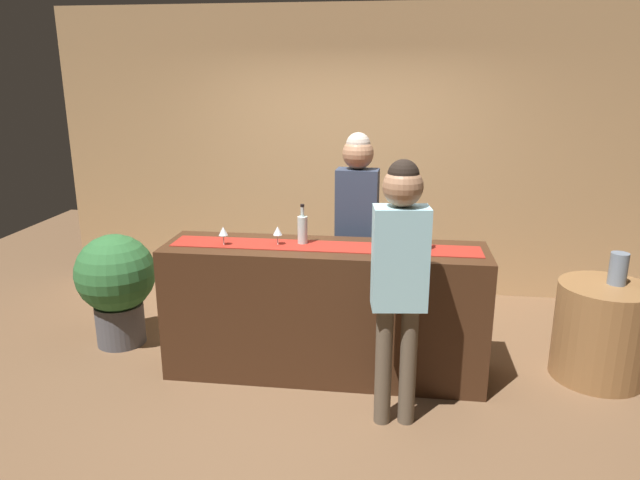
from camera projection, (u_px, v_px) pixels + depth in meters
ground_plane at (324, 371)px, 4.53m from camera, size 10.00×10.00×0.00m
back_wall at (347, 154)px, 5.95m from camera, size 6.00×0.12×2.90m
bar_counter at (324, 311)px, 4.40m from camera, size 2.39×0.60×1.01m
counter_runner_cloth at (324, 246)px, 4.25m from camera, size 2.27×0.28×0.01m
wine_bottle_amber at (424, 235)px, 4.13m from camera, size 0.07×0.07×0.30m
wine_bottle_clear at (302, 229)px, 4.29m from camera, size 0.07×0.07×0.30m
wine_glass_near_customer at (278, 231)px, 4.26m from camera, size 0.07×0.07×0.14m
wine_glass_mid_counter at (223, 232)px, 4.26m from camera, size 0.07×0.07×0.14m
bartender at (357, 215)px, 4.75m from camera, size 0.35×0.25×1.79m
customer_sipping at (400, 266)px, 3.58m from camera, size 0.36×0.25×1.75m
round_side_table at (601, 332)px, 4.36m from camera, size 0.68×0.68×0.74m
vase_on_side_table at (618, 269)px, 4.25m from camera, size 0.13×0.13×0.24m
potted_plant_tall at (116, 282)px, 4.86m from camera, size 0.66×0.66×0.96m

